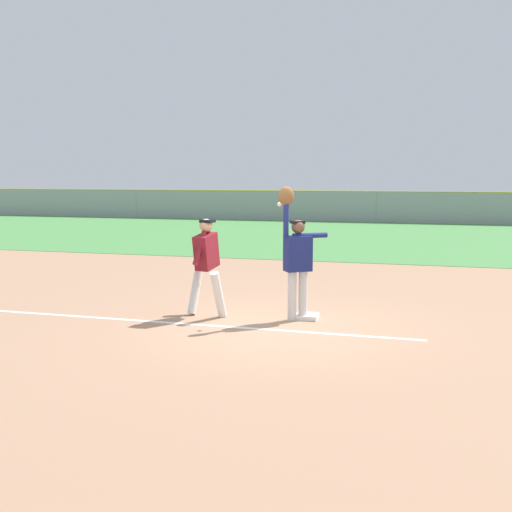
{
  "coord_description": "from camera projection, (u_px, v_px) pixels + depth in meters",
  "views": [
    {
      "loc": [
        2.29,
        -9.46,
        2.46
      ],
      "look_at": [
        -0.5,
        0.79,
        1.05
      ],
      "focal_mm": 42.59,
      "sensor_mm": 36.0,
      "label": 1
    }
  ],
  "objects": [
    {
      "name": "fielder",
      "position": [
        297.0,
        255.0,
        10.27
      ],
      "size": [
        0.8,
        0.59,
        2.28
      ],
      "rotation": [
        0.0,
        0.0,
        2.16
      ],
      "color": "silver",
      "rests_on": "ground_plane"
    },
    {
      "name": "ground_plane",
      "position": [
        273.0,
        326.0,
        9.97
      ],
      "size": [
        71.96,
        71.96,
        0.0
      ],
      "primitive_type": "plane",
      "color": "tan"
    },
    {
      "name": "baseball",
      "position": [
        279.0,
        204.0,
        10.29
      ],
      "size": [
        0.07,
        0.07,
        0.07
      ],
      "primitive_type": "sphere",
      "color": "white"
    },
    {
      "name": "outfield_grass",
      "position": [
        362.0,
        236.0,
        24.8
      ],
      "size": [
        55.66,
        15.58,
        0.01
      ],
      "primitive_type": "cube",
      "color": "#4C8C47",
      "rests_on": "ground_plane"
    },
    {
      "name": "chalk_foul_line",
      "position": [
        74.0,
        316.0,
        10.69
      ],
      "size": [
        12.0,
        0.16,
        0.01
      ],
      "primitive_type": "cube",
      "rotation": [
        0.0,
        0.0,
        -0.01
      ],
      "color": "white",
      "rests_on": "ground_plane"
    },
    {
      "name": "runner",
      "position": [
        206.0,
        260.0,
        10.58
      ],
      "size": [
        0.75,
        0.84,
        1.72
      ],
      "rotation": [
        0.0,
        0.0,
        -0.18
      ],
      "color": "white",
      "rests_on": "ground_plane"
    },
    {
      "name": "parked_car_green",
      "position": [
        341.0,
        206.0,
        35.52
      ],
      "size": [
        4.55,
        2.42,
        1.25
      ],
      "rotation": [
        0.0,
        0.0,
        -0.09
      ],
      "color": "#1E6B33",
      "rests_on": "ground_plane"
    },
    {
      "name": "outfield_fence",
      "position": [
        376.0,
        207.0,
        32.14
      ],
      "size": [
        55.74,
        0.08,
        1.67
      ],
      "color": "#93999E",
      "rests_on": "ground_plane"
    },
    {
      "name": "first_base",
      "position": [
        307.0,
        316.0,
        10.51
      ],
      "size": [
        0.38,
        0.38,
        0.08
      ],
      "primitive_type": "cube",
      "rotation": [
        0.0,
        0.0,
        0.01
      ],
      "color": "white",
      "rests_on": "ground_plane"
    },
    {
      "name": "parked_car_white",
      "position": [
        238.0,
        205.0,
        36.83
      ],
      "size": [
        4.44,
        2.19,
        1.25
      ],
      "rotation": [
        0.0,
        0.0,
        0.02
      ],
      "color": "white",
      "rests_on": "ground_plane"
    },
    {
      "name": "parked_car_silver",
      "position": [
        434.0,
        208.0,
        34.12
      ],
      "size": [
        4.47,
        2.26,
        1.25
      ],
      "rotation": [
        0.0,
        0.0,
        0.04
      ],
      "color": "#B7B7BC",
      "rests_on": "ground_plane"
    }
  ]
}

